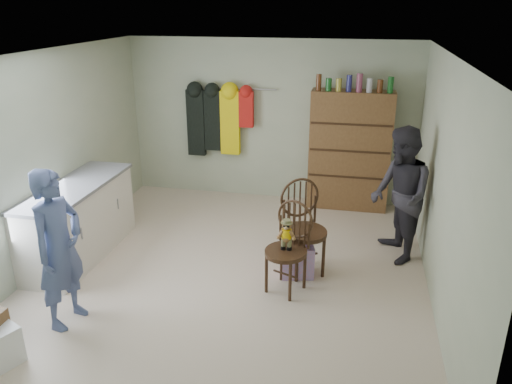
% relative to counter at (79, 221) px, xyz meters
% --- Properties ---
extents(ground_plane, '(5.00, 5.00, 0.00)m').
position_rel_counter_xyz_m(ground_plane, '(1.95, 0.00, -0.47)').
color(ground_plane, beige).
rests_on(ground_plane, ground).
extents(room_walls, '(5.00, 5.00, 5.00)m').
position_rel_counter_xyz_m(room_walls, '(1.95, 0.53, 1.11)').
color(room_walls, '#B6BD9F').
rests_on(room_walls, ground).
extents(counter, '(0.64, 1.86, 0.94)m').
position_rel_counter_xyz_m(counter, '(0.00, 0.00, 0.00)').
color(counter, silver).
rests_on(counter, ground).
extents(chair_front, '(0.59, 0.59, 1.02)m').
position_rel_counter_xyz_m(chair_front, '(2.65, -0.25, 0.10)').
color(chair_front, '#3E2615').
rests_on(chair_front, ground).
extents(chair_far, '(0.68, 0.68, 1.12)m').
position_rel_counter_xyz_m(chair_far, '(2.76, 0.20, 0.13)').
color(chair_far, '#3E2615').
rests_on(chair_far, ground).
extents(striped_bag, '(0.42, 0.36, 0.39)m').
position_rel_counter_xyz_m(striped_bag, '(2.72, 0.06, -0.28)').
color(striped_bag, pink).
rests_on(striped_bag, ground).
extents(person_left, '(0.47, 0.64, 1.61)m').
position_rel_counter_xyz_m(person_left, '(0.59, -1.29, 0.33)').
color(person_left, '#4A5988').
rests_on(person_left, ground).
extents(person_right, '(0.83, 0.95, 1.66)m').
position_rel_counter_xyz_m(person_right, '(3.85, 0.74, 0.36)').
color(person_right, '#2D2B33').
rests_on(person_right, ground).
extents(dresser, '(1.20, 0.39, 2.06)m').
position_rel_counter_xyz_m(dresser, '(3.20, 2.30, 0.44)').
color(dresser, brown).
rests_on(dresser, ground).
extents(coat_rack, '(1.42, 0.12, 1.09)m').
position_rel_counter_xyz_m(coat_rack, '(1.12, 2.38, 0.78)').
color(coat_rack, '#99999E').
rests_on(coat_rack, ground).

